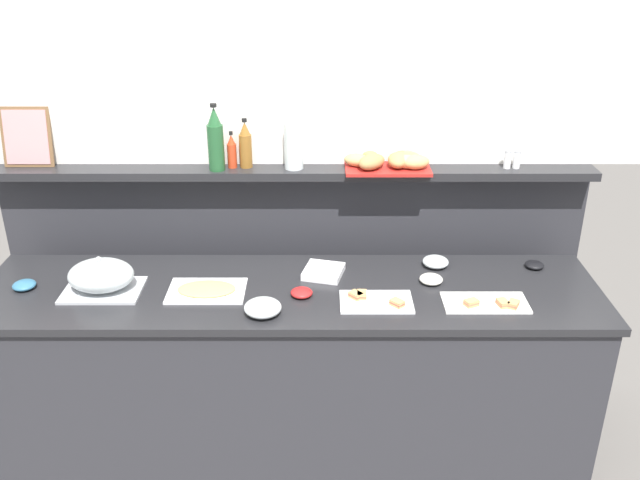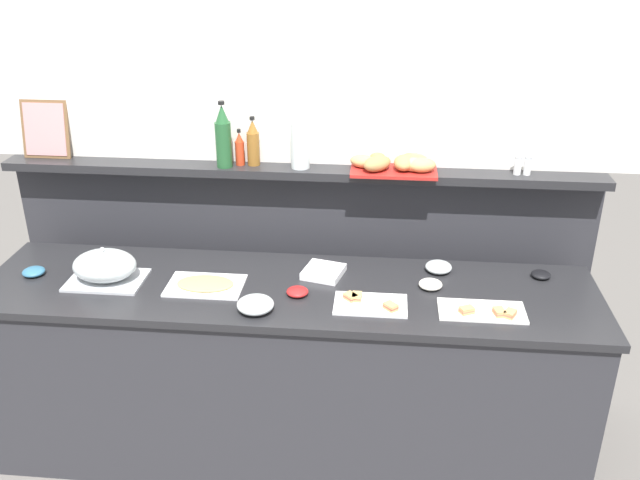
{
  "view_description": "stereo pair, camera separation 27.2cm",
  "coord_description": "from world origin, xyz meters",
  "px_view_note": "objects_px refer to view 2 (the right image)",
  "views": [
    {
      "loc": [
        0.13,
        -2.67,
        2.4
      ],
      "look_at": [
        0.14,
        0.1,
        1.11
      ],
      "focal_mm": 38.62,
      "sensor_mm": 36.0,
      "label": 1
    },
    {
      "loc": [
        0.41,
        -2.66,
        2.4
      ],
      "look_at": [
        0.14,
        0.1,
        1.11
      ],
      "focal_mm": 38.62,
      "sensor_mm": 36.0,
      "label": 2
    }
  ],
  "objects_px": {
    "napkin_stack": "(323,272)",
    "pepper_shaker": "(528,166)",
    "condiment_bowl_red": "(297,292)",
    "salt_shaker": "(518,165)",
    "framed_picture": "(45,129)",
    "condiment_bowl_dark": "(430,284)",
    "glass_bowl_large": "(255,305)",
    "serving_cloche": "(105,267)",
    "condiment_bowl_cream": "(33,272)",
    "sandwich_platter_side": "(369,303)",
    "glass_bowl_medium": "(438,267)",
    "condiment_bowl_teal": "(541,275)",
    "vinegar_bottle_amber": "(253,144)",
    "wine_bottle_green": "(223,138)",
    "hot_sauce_bottle": "(240,149)",
    "cold_cuts_platter": "(205,285)",
    "sandwich_platter_front": "(484,311)",
    "water_carafe": "(300,145)",
    "bread_basket": "(399,163)"
  },
  "relations": [
    {
      "from": "condiment_bowl_teal",
      "to": "salt_shaker",
      "type": "xyz_separation_m",
      "value": [
        -0.12,
        0.24,
        0.44
      ]
    },
    {
      "from": "serving_cloche",
      "to": "water_carafe",
      "type": "relative_size",
      "value": 1.54
    },
    {
      "from": "wine_bottle_green",
      "to": "water_carafe",
      "type": "xyz_separation_m",
      "value": [
        0.36,
        0.02,
        -0.03
      ]
    },
    {
      "from": "sandwich_platter_side",
      "to": "vinegar_bottle_amber",
      "type": "height_order",
      "value": "vinegar_bottle_amber"
    },
    {
      "from": "sandwich_platter_front",
      "to": "sandwich_platter_side",
      "type": "bearing_deg",
      "value": 178.02
    },
    {
      "from": "sandwich_platter_front",
      "to": "water_carafe",
      "type": "distance_m",
      "value": 1.14
    },
    {
      "from": "cold_cuts_platter",
      "to": "hot_sauce_bottle",
      "type": "distance_m",
      "value": 0.68
    },
    {
      "from": "sandwich_platter_front",
      "to": "condiment_bowl_dark",
      "type": "xyz_separation_m",
      "value": [
        -0.21,
        0.19,
        0.01
      ]
    },
    {
      "from": "condiment_bowl_teal",
      "to": "salt_shaker",
      "type": "distance_m",
      "value": 0.51
    },
    {
      "from": "serving_cloche",
      "to": "framed_picture",
      "type": "xyz_separation_m",
      "value": [
        -0.43,
        0.5,
        0.48
      ]
    },
    {
      "from": "wine_bottle_green",
      "to": "vinegar_bottle_amber",
      "type": "bearing_deg",
      "value": 17.09
    },
    {
      "from": "sandwich_platter_front",
      "to": "condiment_bowl_teal",
      "type": "relative_size",
      "value": 4.1
    },
    {
      "from": "condiment_bowl_teal",
      "to": "salt_shaker",
      "type": "bearing_deg",
      "value": 116.56
    },
    {
      "from": "serving_cloche",
      "to": "glass_bowl_medium",
      "type": "relative_size",
      "value": 2.77
    },
    {
      "from": "condiment_bowl_red",
      "to": "vinegar_bottle_amber",
      "type": "distance_m",
      "value": 0.77
    },
    {
      "from": "condiment_bowl_dark",
      "to": "hot_sauce_bottle",
      "type": "xyz_separation_m",
      "value": [
        -0.92,
        0.39,
        0.47
      ]
    },
    {
      "from": "condiment_bowl_red",
      "to": "water_carafe",
      "type": "xyz_separation_m",
      "value": [
        -0.04,
        0.5,
        0.5
      ]
    },
    {
      "from": "condiment_bowl_dark",
      "to": "glass_bowl_large",
      "type": "bearing_deg",
      "value": -159.78
    },
    {
      "from": "condiment_bowl_red",
      "to": "framed_picture",
      "type": "distance_m",
      "value": 1.51
    },
    {
      "from": "hot_sauce_bottle",
      "to": "framed_picture",
      "type": "xyz_separation_m",
      "value": [
        -0.97,
        0.03,
        0.06
      ]
    },
    {
      "from": "glass_bowl_large",
      "to": "glass_bowl_medium",
      "type": "bearing_deg",
      "value": 28.97
    },
    {
      "from": "serving_cloche",
      "to": "condiment_bowl_cream",
      "type": "distance_m",
      "value": 0.36
    },
    {
      "from": "serving_cloche",
      "to": "framed_picture",
      "type": "bearing_deg",
      "value": 130.8
    },
    {
      "from": "glass_bowl_medium",
      "to": "salt_shaker",
      "type": "xyz_separation_m",
      "value": [
        0.34,
        0.22,
        0.43
      ]
    },
    {
      "from": "cold_cuts_platter",
      "to": "hot_sauce_bottle",
      "type": "height_order",
      "value": "hot_sauce_bottle"
    },
    {
      "from": "condiment_bowl_cream",
      "to": "water_carafe",
      "type": "height_order",
      "value": "water_carafe"
    },
    {
      "from": "condiment_bowl_teal",
      "to": "vinegar_bottle_amber",
      "type": "relative_size",
      "value": 0.37
    },
    {
      "from": "condiment_bowl_dark",
      "to": "water_carafe",
      "type": "xyz_separation_m",
      "value": [
        -0.62,
        0.38,
        0.5
      ]
    },
    {
      "from": "sandwich_platter_side",
      "to": "condiment_bowl_cream",
      "type": "bearing_deg",
      "value": 175.54
    },
    {
      "from": "sandwich_platter_side",
      "to": "condiment_bowl_dark",
      "type": "relative_size",
      "value": 2.95
    },
    {
      "from": "cold_cuts_platter",
      "to": "napkin_stack",
      "type": "xyz_separation_m",
      "value": [
        0.51,
        0.16,
        0.01
      ]
    },
    {
      "from": "serving_cloche",
      "to": "water_carafe",
      "type": "distance_m",
      "value": 1.05
    },
    {
      "from": "serving_cloche",
      "to": "condiment_bowl_cream",
      "type": "xyz_separation_m",
      "value": [
        -0.36,
        0.02,
        -0.06
      ]
    },
    {
      "from": "hot_sauce_bottle",
      "to": "bread_basket",
      "type": "bearing_deg",
      "value": -1.34
    },
    {
      "from": "hot_sauce_bottle",
      "to": "condiment_bowl_red",
      "type": "bearing_deg",
      "value": -56.8
    },
    {
      "from": "sandwich_platter_side",
      "to": "glass_bowl_medium",
      "type": "distance_m",
      "value": 0.46
    },
    {
      "from": "glass_bowl_large",
      "to": "wine_bottle_green",
      "type": "distance_m",
      "value": 0.86
    },
    {
      "from": "napkin_stack",
      "to": "framed_picture",
      "type": "distance_m",
      "value": 1.54
    },
    {
      "from": "salt_shaker",
      "to": "pepper_shaker",
      "type": "bearing_deg",
      "value": 0.0
    },
    {
      "from": "sandwich_platter_side",
      "to": "glass_bowl_medium",
      "type": "relative_size",
      "value": 2.52
    },
    {
      "from": "condiment_bowl_red",
      "to": "vinegar_bottle_amber",
      "type": "height_order",
      "value": "vinegar_bottle_amber"
    },
    {
      "from": "condiment_bowl_teal",
      "to": "hot_sauce_bottle",
      "type": "distance_m",
      "value": 1.52
    },
    {
      "from": "cold_cuts_platter",
      "to": "sandwich_platter_front",
      "type": "bearing_deg",
      "value": -5.21
    },
    {
      "from": "condiment_bowl_dark",
      "to": "napkin_stack",
      "type": "xyz_separation_m",
      "value": [
        -0.48,
        0.08,
        -0.0
      ]
    },
    {
      "from": "condiment_bowl_red",
      "to": "salt_shaker",
      "type": "bearing_deg",
      "value": 27.5
    },
    {
      "from": "condiment_bowl_dark",
      "to": "cold_cuts_platter",
      "type": "bearing_deg",
      "value": -175.16
    },
    {
      "from": "napkin_stack",
      "to": "pepper_shaker",
      "type": "height_order",
      "value": "pepper_shaker"
    },
    {
      "from": "serving_cloche",
      "to": "condiment_bowl_red",
      "type": "height_order",
      "value": "serving_cloche"
    },
    {
      "from": "condiment_bowl_teal",
      "to": "bread_basket",
      "type": "relative_size",
      "value": 0.21
    },
    {
      "from": "sandwich_platter_side",
      "to": "bread_basket",
      "type": "relative_size",
      "value": 0.74
    }
  ]
}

